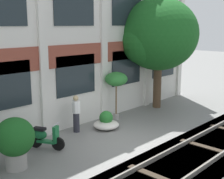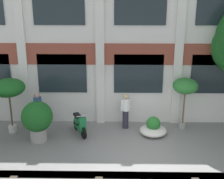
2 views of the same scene
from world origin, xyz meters
The scene contains 9 objects.
ground_plane centered at (0.00, 0.00, 0.00)m, with size 80.00×80.00×0.00m, color slate.
apartment_facade centered at (0.00, 3.14, 4.37)m, with size 16.71×0.64×8.80m.
potted_plant_glazed_jar centered at (-4.00, 1.07, 0.95)m, with size 1.21×1.21×1.64m.
potted_plant_low_pan centered at (-5.28, 1.84, 1.89)m, with size 1.33×1.33×2.30m.
potted_plant_wide_bowl centered at (0.58, 1.68, 0.27)m, with size 1.10×1.10×0.78m.
potted_plant_terracotta_small centered at (1.90, 2.33, 1.84)m, with size 1.04×1.04×2.23m.
scooter_near_curb centered at (-2.47, 1.75, 0.44)m, with size 0.76×1.28×0.98m.
resident_by_doorway centered at (-4.24, 2.17, 0.86)m, with size 0.34×0.51×1.61m.
resident_watching_tracks centered at (-0.55, 2.30, 0.83)m, with size 0.42×0.38×1.55m.
Camera 2 is at (-0.91, -9.92, 5.89)m, focal length 50.00 mm.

